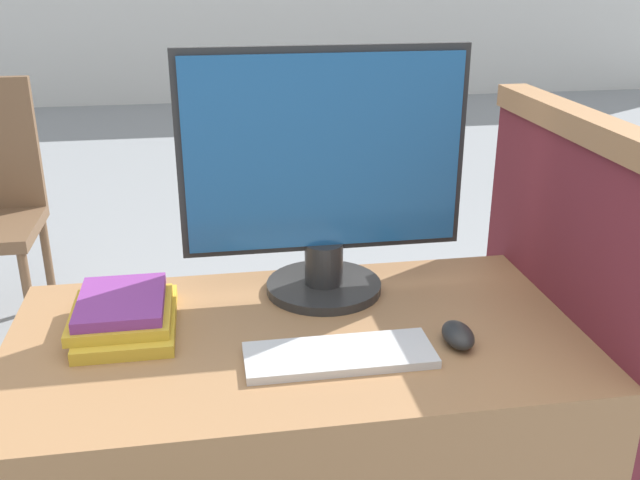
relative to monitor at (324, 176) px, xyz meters
The scene contains 5 objects.
carrel_divider 0.67m from the monitor, 14.84° to the right, with size 0.07×0.72×1.14m.
monitor is the anchor object (origin of this frame).
keyboard 0.39m from the monitor, 94.00° to the right, with size 0.35×0.13×0.02m.
mouse 0.43m from the monitor, 52.53° to the right, with size 0.06×0.09×0.04m.
book_stack 0.49m from the monitor, 165.61° to the right, with size 0.20×0.27×0.07m.
Camera 1 is at (-0.15, -0.92, 1.42)m, focal length 40.00 mm.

